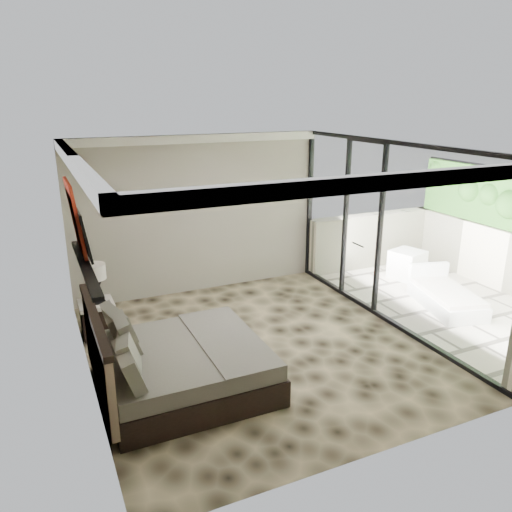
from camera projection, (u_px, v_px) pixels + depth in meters
name	position (u px, v px, depth m)	size (l,w,h in m)	color
floor	(257.00, 348.00, 7.09)	(5.00, 5.00, 0.00)	black
ceiling	(258.00, 148.00, 6.24)	(4.50, 5.00, 0.02)	silver
back_wall	(199.00, 215.00, 8.82)	(4.50, 0.02, 2.80)	gray
left_wall	(82.00, 278.00, 5.78)	(0.02, 5.00, 2.80)	gray
glass_wall	(392.00, 235.00, 7.55)	(0.08, 5.00, 2.80)	white
terrace_slab	(455.00, 308.00, 8.59)	(3.00, 5.00, 0.12)	beige
picture_ledge	(86.00, 267.00, 5.86)	(0.12, 2.20, 0.05)	black
bed	(176.00, 365.00, 6.01)	(1.99, 1.93, 1.10)	black
nightstand	(98.00, 319.00, 7.42)	(0.49, 0.49, 0.49)	black
table_lamp	(95.00, 278.00, 7.20)	(0.33, 0.33, 0.60)	black
abstract_canvas	(75.00, 217.00, 6.21)	(0.04, 0.90, 0.90)	red
framed_print	(84.00, 235.00, 5.95)	(0.03, 0.50, 0.60)	black
ottoman	(407.00, 264.00, 9.74)	(0.56, 0.56, 0.56)	white
lounger	(445.00, 297.00, 8.43)	(1.07, 1.59, 0.57)	silver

